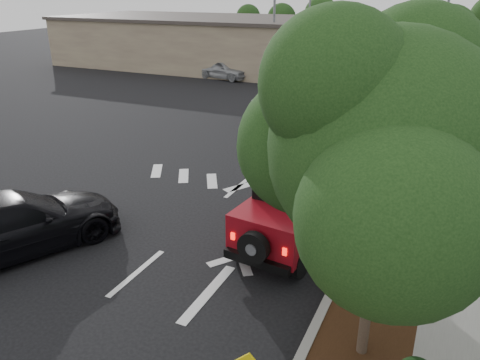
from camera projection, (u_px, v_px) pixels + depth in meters
The scene contains 16 objects.
ground at pixel (137, 273), 11.55m from camera, with size 120.00×120.00×0.00m, color black.
curb at pixel (397, 152), 19.79m from camera, with size 0.20×70.00×0.15m, color #9E9B93.
planting_strip at pixel (422, 156), 19.41m from camera, with size 1.80×70.00×0.12m, color black.
sidewalk at pixel (473, 162), 18.67m from camera, with size 2.00×70.00×0.12m, color gray.
commercial_building at pixel (191, 42), 42.17m from camera, with size 22.00×12.00×4.00m, color #7F6A58.
transmission_tower at pixel (458, 54), 49.46m from camera, with size 7.00×4.00×28.00m, color slate, non-canonical shape.
street_tree_near at pixel (361, 355), 8.95m from camera, with size 3.80×3.80×5.92m, color #153210, non-canonical shape.
street_tree_mid at pixel (406, 210), 14.82m from camera, with size 3.20×3.20×5.32m, color #153210, non-canonical shape.
street_tree_far at pixel (424, 150), 20.27m from camera, with size 3.40×3.40×5.62m, color #153210, non-canonical shape.
light_pole_a at pixel (273, 79), 35.88m from camera, with size 2.00×0.22×9.00m, color slate, non-canonical shape.
light_pole_b at pixel (307, 58), 46.33m from camera, with size 2.00×0.22×9.00m, color slate, non-canonical shape.
red_jeep at pixel (296, 206), 12.56m from camera, with size 2.24×4.28×2.12m.
silver_suv_ahead at pixel (361, 138), 19.23m from camera, with size 2.58×5.60×1.56m, color #A4A5AB.
black_suv_oncoming at pixel (14, 223), 12.23m from camera, with size 2.26×5.56×1.61m, color black.
silver_sedan_oncoming at pixel (289, 102), 25.63m from camera, with size 1.51×4.33×1.43m, color #95989C.
parked_suv at pixel (223, 69), 35.73m from camera, with size 1.75×4.35×1.48m, color #9DA0A5.
Camera 1 is at (6.44, -7.81, 6.53)m, focal length 35.00 mm.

